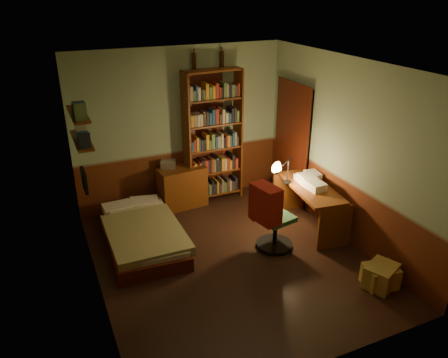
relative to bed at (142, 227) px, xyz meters
name	(u,v)px	position (x,y,z in m)	size (l,w,h in m)	color
floor	(231,259)	(1.01, -0.88, -0.28)	(3.50, 4.00, 0.02)	black
ceiling	(233,65)	(1.01, -0.88, 2.34)	(3.50, 4.00, 0.02)	silver
wall_back	(181,128)	(1.01, 1.13, 1.03)	(3.50, 0.02, 2.60)	gray
wall_left	(87,197)	(-0.75, -0.88, 1.03)	(0.02, 4.00, 2.60)	gray
wall_right	(346,152)	(2.77, -0.88, 1.03)	(0.02, 4.00, 2.60)	gray
wall_front	(329,255)	(1.01, -2.89, 1.03)	(3.50, 0.02, 2.60)	gray
doorway	(293,144)	(2.73, 0.42, 0.73)	(0.06, 0.90, 2.00)	black
door_trim	(291,144)	(2.69, 0.42, 0.73)	(0.02, 0.98, 2.08)	#3B1309
bed	(142,227)	(0.00, 0.00, 0.00)	(0.96, 1.80, 0.53)	olive
dresser	(182,187)	(0.92, 0.89, 0.08)	(0.77, 0.39, 0.69)	#592B0F
mini_stereo	(168,164)	(0.73, 1.01, 0.48)	(0.24, 0.18, 0.13)	#B2B2B7
bookshelf	(213,137)	(1.51, 0.97, 0.85)	(0.96, 0.30, 2.23)	#592B0F
bottle_left	(194,61)	(1.25, 1.08, 2.09)	(0.07, 0.07, 0.25)	black
bottle_right	(222,59)	(1.72, 1.08, 2.09)	(0.07, 0.07, 0.25)	black
desk	(309,207)	(2.45, -0.57, 0.08)	(0.54, 1.30, 0.70)	#592B0F
paper_stack	(313,175)	(2.63, -0.35, 0.48)	(0.20, 0.27, 0.11)	silver
desk_lamp	(288,164)	(2.20, -0.31, 0.73)	(0.18, 0.18, 0.59)	black
office_chair	(276,218)	(1.70, -0.85, 0.20)	(0.46, 0.41, 0.93)	#285834
red_jacket	(274,174)	(1.59, -0.91, 0.92)	(0.24, 0.44, 0.52)	maroon
wall_shelf_lower	(82,140)	(-0.63, 0.22, 1.33)	(0.20, 0.90, 0.03)	#592B0F
wall_shelf_upper	(78,114)	(-0.63, 0.22, 1.68)	(0.20, 0.90, 0.03)	#592B0F
framed_picture	(84,180)	(-0.71, -0.28, 0.98)	(0.04, 0.32, 0.26)	black
cardboard_box_a	(381,276)	(2.45, -2.16, -0.12)	(0.40, 0.32, 0.30)	olive
cardboard_box_b	(380,276)	(2.46, -2.14, -0.13)	(0.39, 0.32, 0.27)	olive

